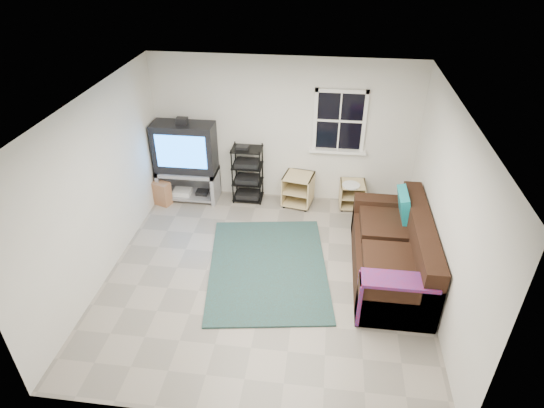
# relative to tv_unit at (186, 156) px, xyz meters

# --- Properties ---
(room) EXTENTS (4.60, 4.62, 4.60)m
(room) POSITION_rel_tv_unit_xyz_m (2.66, 0.26, 0.61)
(room) COLOR gray
(room) RESTS_ON ground
(tv_unit) EXTENTS (1.08, 0.54, 1.58)m
(tv_unit) POSITION_rel_tv_unit_xyz_m (0.00, 0.00, 0.00)
(tv_unit) COLOR #9999A0
(tv_unit) RESTS_ON ground
(av_rack) EXTENTS (0.54, 0.39, 1.07)m
(av_rack) POSITION_rel_tv_unit_xyz_m (1.09, 0.08, -0.40)
(av_rack) COLOR black
(av_rack) RESTS_ON ground
(side_table_left) EXTENTS (0.58, 0.58, 0.59)m
(side_table_left) POSITION_rel_tv_unit_xyz_m (2.03, 0.06, -0.55)
(side_table_left) COLOR #CDB47E
(side_table_left) RESTS_ON ground
(side_table_right) EXTENTS (0.46, 0.48, 0.51)m
(side_table_right) POSITION_rel_tv_unit_xyz_m (2.98, 0.07, -0.59)
(side_table_right) COLOR #CDB47E
(side_table_right) RESTS_ON ground
(sofa) EXTENTS (1.01, 2.27, 1.04)m
(sofa) POSITION_rel_tv_unit_xyz_m (3.53, -1.74, -0.50)
(sofa) COLOR black
(sofa) RESTS_ON ground
(shag_rug) EXTENTS (2.05, 2.60, 0.03)m
(shag_rug) POSITION_rel_tv_unit_xyz_m (1.72, -1.84, -0.85)
(shag_rug) COLOR black
(shag_rug) RESTS_ON ground
(paper_bag) EXTENTS (0.35, 0.29, 0.44)m
(paper_bag) POSITION_rel_tv_unit_xyz_m (-0.43, -0.28, -0.65)
(paper_bag) COLOR #A16A48
(paper_bag) RESTS_ON ground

